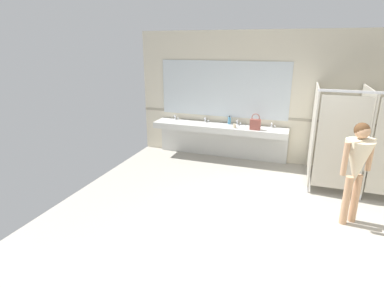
{
  "coord_description": "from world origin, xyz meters",
  "views": [
    {
      "loc": [
        -0.04,
        -4.31,
        2.65
      ],
      "look_at": [
        -1.73,
        0.48,
        1.02
      ],
      "focal_mm": 29.12,
      "sensor_mm": 36.0,
      "label": 1
    }
  ],
  "objects_px": {
    "person_standing": "(357,162)",
    "handbag": "(255,124)",
    "paper_cup": "(234,126)",
    "soap_dispenser": "(229,121)"
  },
  "relations": [
    {
      "from": "person_standing",
      "to": "paper_cup",
      "type": "relative_size",
      "value": 17.29
    },
    {
      "from": "person_standing",
      "to": "soap_dispenser",
      "type": "height_order",
      "value": "person_standing"
    },
    {
      "from": "person_standing",
      "to": "handbag",
      "type": "height_order",
      "value": "person_standing"
    },
    {
      "from": "person_standing",
      "to": "soap_dispenser",
      "type": "distance_m",
      "value": 3.27
    },
    {
      "from": "person_standing",
      "to": "handbag",
      "type": "xyz_separation_m",
      "value": [
        -1.76,
        1.9,
        -0.02
      ]
    },
    {
      "from": "handbag",
      "to": "soap_dispenser",
      "type": "height_order",
      "value": "handbag"
    },
    {
      "from": "person_standing",
      "to": "handbag",
      "type": "distance_m",
      "value": 2.59
    },
    {
      "from": "handbag",
      "to": "paper_cup",
      "type": "bearing_deg",
      "value": 179.91
    },
    {
      "from": "handbag",
      "to": "paper_cup",
      "type": "distance_m",
      "value": 0.47
    },
    {
      "from": "handbag",
      "to": "paper_cup",
      "type": "xyz_separation_m",
      "value": [
        -0.46,
        0.0,
        -0.08
      ]
    }
  ]
}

